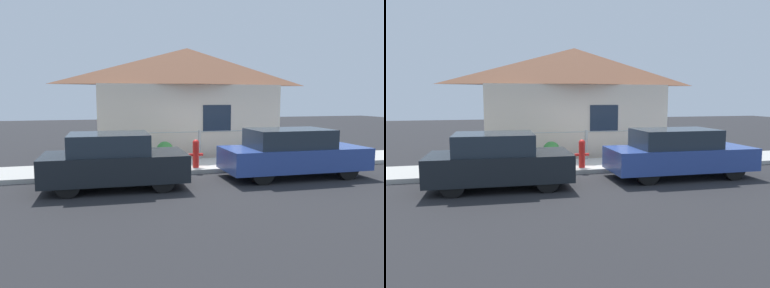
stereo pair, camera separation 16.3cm
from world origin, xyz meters
The scene contains 10 objects.
ground_plane centered at (0.00, 0.00, 0.00)m, with size 60.00×60.00×0.00m, color #262628.
sidewalk centered at (0.00, 1.04, 0.07)m, with size 24.00×2.08×0.14m.
house centered at (0.00, 3.58, 3.32)m, with size 7.40×2.23×4.23m.
fence centered at (0.00, 1.93, 0.71)m, with size 4.90×0.10×1.03m.
car_left centered at (-3.19, -1.05, 0.70)m, with size 3.68×1.90×1.42m.
car_right centered at (1.95, -1.06, 0.71)m, with size 4.25×1.79×1.42m.
fire_hydrant centered at (-0.57, 0.41, 0.60)m, with size 0.46×0.21×0.89m.
potted_plant_near_hydrant centered at (-1.31, 1.68, 0.53)m, with size 0.58×0.58×0.70m.
potted_plant_by_fence centered at (-3.45, 1.42, 0.42)m, with size 0.36×0.36×0.51m.
potted_plant_corner centered at (1.86, 1.23, 0.41)m, with size 0.34×0.34×0.49m.
Camera 2 is at (-3.60, -10.78, 2.33)m, focal length 35.00 mm.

